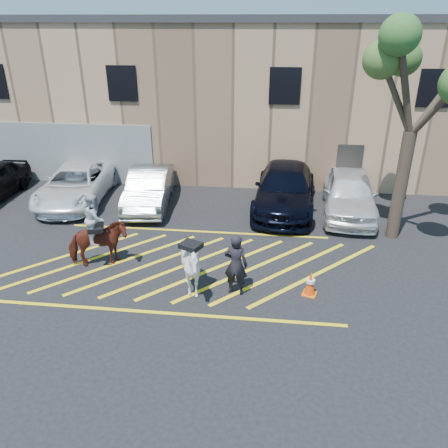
# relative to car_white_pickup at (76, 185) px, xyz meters

# --- Properties ---
(ground) EXTENTS (90.00, 90.00, 0.00)m
(ground) POSITION_rel_car_white_pickup_xyz_m (5.65, -4.61, -0.74)
(ground) COLOR black
(ground) RESTS_ON ground
(car_white_pickup) EXTENTS (2.99, 5.55, 1.48)m
(car_white_pickup) POSITION_rel_car_white_pickup_xyz_m (0.00, 0.00, 0.00)
(car_white_pickup) COLOR white
(car_white_pickup) RESTS_ON ground
(car_silver_sedan) EXTENTS (2.12, 4.78, 1.53)m
(car_silver_sedan) POSITION_rel_car_white_pickup_xyz_m (3.23, -0.10, 0.02)
(car_silver_sedan) COLOR gray
(car_silver_sedan) RESTS_ON ground
(car_blue_suv) EXTENTS (2.75, 5.95, 1.68)m
(car_blue_suv) POSITION_rel_car_white_pickup_xyz_m (8.84, 0.33, 0.10)
(car_blue_suv) COLOR black
(car_blue_suv) RESTS_ON ground
(car_white_suv) EXTENTS (2.44, 5.16, 1.70)m
(car_white_suv) POSITION_rel_car_white_pickup_xyz_m (11.38, -0.02, 0.11)
(car_white_suv) COLOR white
(car_white_suv) RESTS_ON ground
(handler) EXTENTS (0.74, 0.55, 1.84)m
(handler) POSITION_rel_car_white_pickup_xyz_m (7.40, -6.21, 0.18)
(handler) COLOR black
(handler) RESTS_ON ground
(warehouse) EXTENTS (32.42, 10.20, 7.30)m
(warehouse) POSITION_rel_car_white_pickup_xyz_m (5.63, 7.38, 2.91)
(warehouse) COLOR tan
(warehouse) RESTS_ON ground
(hatching_zone) EXTENTS (12.60, 5.12, 0.01)m
(hatching_zone) POSITION_rel_car_white_pickup_xyz_m (5.65, -4.91, -0.73)
(hatching_zone) COLOR yellow
(hatching_zone) RESTS_ON ground
(mounted_bay) EXTENTS (2.02, 1.39, 2.44)m
(mounted_bay) POSITION_rel_car_white_pickup_xyz_m (3.00, -5.18, 0.24)
(mounted_bay) COLOR maroon
(mounted_bay) RESTS_ON ground
(saddled_white) EXTENTS (1.89, 1.97, 1.70)m
(saddled_white) POSITION_rel_car_white_pickup_xyz_m (6.18, -6.33, 0.11)
(saddled_white) COLOR white
(saddled_white) RESTS_ON ground
(traffic_cone) EXTENTS (0.48, 0.48, 0.73)m
(traffic_cone) POSITION_rel_car_white_pickup_xyz_m (9.51, -6.06, -0.37)
(traffic_cone) COLOR orange
(traffic_cone) RESTS_ON ground
(tree) EXTENTS (3.99, 4.37, 7.31)m
(tree) POSITION_rel_car_white_pickup_xyz_m (12.69, -1.98, 4.95)
(tree) COLOR #423728
(tree) RESTS_ON ground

